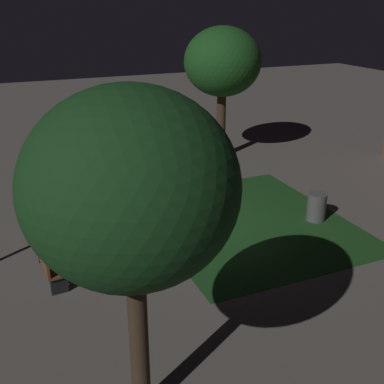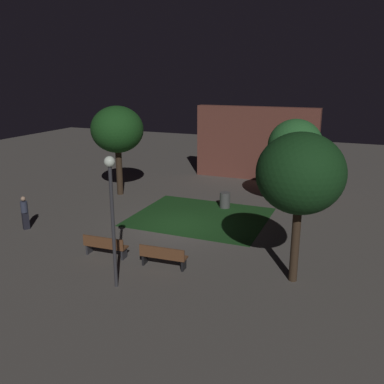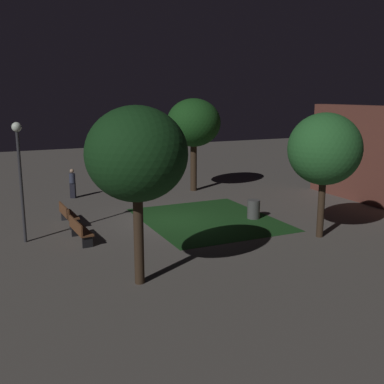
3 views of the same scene
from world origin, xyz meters
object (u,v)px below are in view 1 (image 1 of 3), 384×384
at_px(pedestrian, 52,150).
at_px(trash_bin, 316,207).
at_px(bench_near_trees, 36,217).
at_px(bench_front_right, 48,259).
at_px(tree_back_right, 223,63).
at_px(tree_near_wall, 131,189).

bearing_deg(pedestrian, trash_bin, 40.99).
bearing_deg(bench_near_trees, trash_bin, 72.55).
bearing_deg(bench_near_trees, pedestrian, 167.15).
distance_m(trash_bin, pedestrian, 10.22).
height_order(bench_front_right, tree_back_right, tree_back_right).
height_order(tree_back_right, tree_near_wall, tree_back_right).
xyz_separation_m(bench_front_right, pedestrian, (-7.82, 1.19, 0.37)).
bearing_deg(pedestrian, bench_near_trees, -12.85).
bearing_deg(trash_bin, pedestrian, -139.01).
xyz_separation_m(bench_near_trees, tree_back_right, (-4.29, 8.02, 3.45)).
distance_m(bench_near_trees, tree_back_right, 9.73).
xyz_separation_m(tree_near_wall, pedestrian, (-12.52, 0.34, -3.03)).
bearing_deg(pedestrian, bench_front_right, -8.68).
bearing_deg(tree_back_right, tree_near_wall, -31.76).
xyz_separation_m(tree_near_wall, trash_bin, (-4.81, 7.04, -3.45)).
bearing_deg(bench_near_trees, tree_near_wall, 6.67).
xyz_separation_m(bench_front_right, tree_near_wall, (4.71, 0.85, 3.40)).
bearing_deg(tree_near_wall, bench_near_trees, -173.33).
distance_m(bench_near_trees, pedestrian, 5.38).
bearing_deg(trash_bin, tree_near_wall, -55.66).
bearing_deg(tree_near_wall, bench_front_right, -169.73).
distance_m(tree_back_right, tree_near_wall, 13.63).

